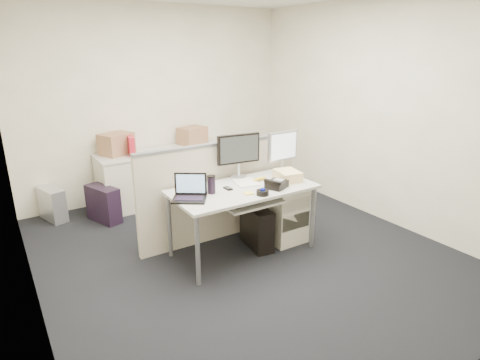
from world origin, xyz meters
TOP-DOWN VIEW (x-y plane):
  - floor at (0.00, 0.00)m, footprint 4.00×4.50m
  - wall_back at (0.00, 2.25)m, footprint 4.00×0.02m
  - wall_front at (0.00, -2.25)m, footprint 4.00×0.02m
  - wall_left at (-2.00, 0.00)m, footprint 0.02×4.50m
  - wall_right at (2.00, 0.00)m, footprint 0.02×4.50m
  - desk at (0.00, 0.00)m, footprint 1.50×0.75m
  - keyboard_tray at (0.00, -0.18)m, footprint 0.62×0.32m
  - drawer_pedestal at (0.55, 0.05)m, footprint 0.40×0.55m
  - cubicle_partition at (0.00, 0.45)m, footprint 2.00×0.06m
  - back_counter at (0.00, 1.93)m, footprint 2.00×0.60m
  - monitor_main at (0.15, 0.32)m, footprint 0.51×0.25m
  - monitor_small at (0.65, 0.18)m, footprint 0.40×0.20m
  - laptop at (-0.62, -0.02)m, footprint 0.39×0.37m
  - trackball at (0.05, -0.28)m, footprint 0.16×0.16m
  - desk_phone at (0.30, -0.18)m, footprint 0.27×0.25m
  - paper_stack at (0.12, 0.12)m, footprint 0.29×0.33m
  - sticky_pad at (-0.05, -0.18)m, footprint 0.10×0.10m
  - travel_mug at (-0.35, 0.03)m, footprint 0.09×0.09m
  - banana at (0.28, 0.10)m, footprint 0.18×0.06m
  - cellphone at (-0.15, 0.05)m, footprint 0.06×0.11m
  - manila_folders at (0.55, -0.05)m, footprint 0.27×0.32m
  - keyboard at (-0.05, -0.14)m, footprint 0.45×0.26m
  - pc_tower_desk at (0.20, 0.02)m, footprint 0.27×0.52m
  - pc_tower_spare_dark at (-1.05, 1.63)m, footprint 0.35×0.53m
  - pc_tower_spare_silver at (-1.59, 2.03)m, footprint 0.30×0.48m
  - cardboard_box_left at (-0.70, 2.05)m, footprint 0.50×0.44m
  - cardboard_box_right at (0.43, 2.05)m, footprint 0.44×0.38m
  - red_binder at (-0.55, 1.90)m, footprint 0.12×0.31m

SIDE VIEW (x-z plane):
  - floor at x=0.00m, z-range -0.01..0.00m
  - pc_tower_spare_silver at x=-1.59m, z-range 0.00..0.42m
  - pc_tower_spare_dark at x=-1.05m, z-range 0.00..0.46m
  - pc_tower_desk at x=0.20m, z-range 0.00..0.46m
  - drawer_pedestal at x=0.55m, z-range 0.00..0.65m
  - back_counter at x=0.00m, z-range 0.00..0.72m
  - cubicle_partition at x=0.00m, z-range 0.00..1.10m
  - keyboard_tray at x=0.00m, z-range 0.61..0.63m
  - keyboard at x=-0.05m, z-range 0.63..0.65m
  - desk at x=0.00m, z-range 0.30..1.03m
  - paper_stack at x=0.12m, z-range 0.73..0.74m
  - sticky_pad at x=-0.05m, z-range 0.73..0.74m
  - cellphone at x=-0.15m, z-range 0.73..0.74m
  - banana at x=0.28m, z-range 0.73..0.77m
  - trackball at x=0.05m, z-range 0.73..0.78m
  - desk_phone at x=0.30m, z-range 0.73..0.80m
  - manila_folders at x=0.55m, z-range 0.73..0.84m
  - travel_mug at x=-0.35m, z-range 0.73..0.90m
  - laptop at x=-0.62m, z-range 0.73..0.97m
  - cardboard_box_right at x=0.43m, z-range 0.72..0.99m
  - red_binder at x=-0.55m, z-range 0.72..1.00m
  - cardboard_box_left at x=-0.70m, z-range 0.72..1.02m
  - monitor_small at x=0.65m, z-range 0.73..1.21m
  - monitor_main at x=0.15m, z-range 0.73..1.22m
  - wall_back at x=0.00m, z-range 0.00..2.70m
  - wall_front at x=0.00m, z-range 0.00..2.70m
  - wall_left at x=-2.00m, z-range 0.00..2.70m
  - wall_right at x=2.00m, z-range 0.00..2.70m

